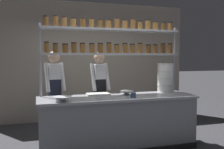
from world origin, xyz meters
name	(u,v)px	position (x,y,z in m)	size (l,w,h in m)	color
ground_plane	(118,148)	(0.00, 0.00, 0.00)	(40.00, 40.00, 0.00)	#3D3D42
back_wall	(91,61)	(0.00, 2.26, 1.48)	(5.11, 0.12, 2.96)	#9E9384
prep_counter	(118,123)	(0.00, 0.00, 0.46)	(2.71, 0.76, 0.92)	gray
spice_shelf_unit	(113,43)	(0.00, 0.33, 1.85)	(2.59, 0.28, 2.30)	#999BA0
chef_left	(55,89)	(-1.02, 0.75, 0.98)	(0.39, 0.32, 1.70)	black
chef_center	(99,89)	(-0.16, 0.69, 0.97)	(0.38, 0.31, 1.68)	black
container_stack	(165,78)	(1.05, 0.26, 1.19)	(0.32, 0.32, 0.55)	white
cutting_board	(98,94)	(-0.29, 0.27, 0.93)	(0.40, 0.26, 0.02)	silver
prep_bowl_near_left	(63,99)	(-0.96, -0.23, 0.96)	(0.28, 0.28, 0.08)	silver
prep_bowl_center_front	(127,93)	(0.20, 0.11, 0.95)	(0.25, 0.25, 0.07)	silver
serving_cup_front	(133,95)	(0.20, -0.21, 0.96)	(0.09, 0.09, 0.08)	#334C70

